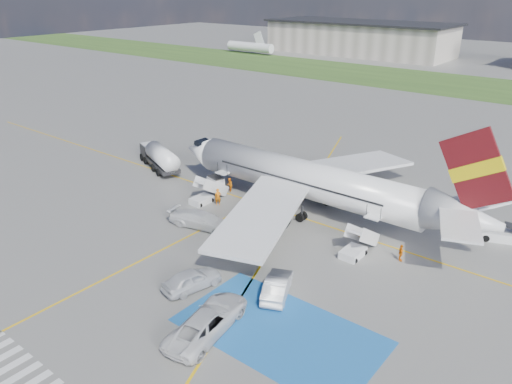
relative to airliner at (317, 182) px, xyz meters
The scene contains 20 objects.
ground 14.48m from the airliner, 96.14° to the right, with size 400.00×400.00×0.00m, color #60605E.
grass_strip 81.08m from the airliner, 91.06° to the left, with size 400.00×30.00×0.01m, color #2D4C1E.
taxiway_line_main 4.21m from the airliner, 126.97° to the right, with size 120.00×0.20×0.01m, color gold.
taxiway_line_cross 25.10m from the airliner, 105.17° to the right, with size 0.20×60.00×0.01m, color gold.
taxiway_line_diag 4.21m from the airliner, 126.97° to the right, with size 0.20×60.00×0.01m, color gold.
staging_box 20.19m from the airliner, 64.74° to the right, with size 14.00×8.00×0.01m, color #1B5CA5.
terminal_west 129.04m from the airliner, 115.97° to the left, with size 60.00×22.00×10.00m, color gray.
airliner is the anchor object (origin of this frame).
airstairs_fwd 12.52m from the airliner, 154.30° to the right, with size 1.90×5.20×3.60m.
airstairs_aft 9.59m from the airliner, 35.25° to the right, with size 1.90×5.20×3.60m.
fuel_tanker 23.04m from the airliner, behind, with size 9.39×5.73×3.13m.
gpu_cart 12.73m from the airliner, behind, with size 2.22×1.70×1.65m.
belt_loader 18.65m from the airliner, 18.79° to the left, with size 5.84×3.66×1.70m.
car_silver_a 18.25m from the airliner, 89.90° to the right, with size 1.95×4.85×1.65m, color silver.
car_silver_b 15.89m from the airliner, 68.43° to the right, with size 1.72×4.93×1.62m, color #AEB0B5.
van_white_a 21.68m from the airliner, 77.63° to the right, with size 2.71×5.87×2.20m, color silver.
van_white_b 12.23m from the airliner, 124.50° to the right, with size 2.15×5.30×2.08m, color silver.
crew_fwd 10.78m from the airliner, 151.74° to the right, with size 0.68×0.45×1.87m, color orange.
crew_nose 11.15m from the airliner, behind, with size 0.81×0.63×1.66m, color orange.
crew_aft 12.00m from the airliner, 19.11° to the right, with size 0.92×0.38×1.56m, color orange.
Camera 1 is at (26.22, -26.95, 22.25)m, focal length 35.00 mm.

